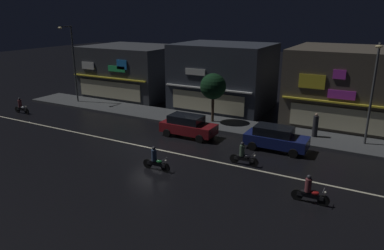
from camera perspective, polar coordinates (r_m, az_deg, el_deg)
The scene contains 17 objects.
ground_plane at distance 25.80m, azimuth -6.97°, elevation -3.59°, with size 140.00×140.00×0.00m, color black.
lane_divider_stripe at distance 25.80m, azimuth -6.97°, elevation -3.58°, with size 37.06×0.16×0.01m, color beige.
sidewalk_far at distance 31.85m, azimuth 0.86°, elevation 0.78°, with size 39.01×3.78×0.14m, color #424447.
storefront_left_block at distance 36.03m, azimuth 5.03°, elevation 7.74°, with size 9.12×7.47×6.34m.
storefront_center_block at distance 42.53m, azimuth -9.40°, elevation 8.56°, with size 10.24×8.61×5.61m.
storefront_right_block at distance 34.02m, azimuth 24.07°, elevation 5.75°, with size 10.03×9.12×6.38m.
streetlamp_west at distance 39.42m, azimuth -18.50°, elevation 10.02°, with size 0.44×1.64×7.83m.
streetlamp_mid at distance 27.60m, azimuth 26.88°, elevation 5.49°, with size 0.44×1.64×7.20m.
pedestrian_on_sidewalk at distance 28.77m, azimuth 19.05°, elevation -0.13°, with size 0.40×0.40×1.84m.
street_tree at distance 30.57m, azimuth 3.38°, elevation 6.12°, with size 2.21×2.21×4.21m.
parked_car_near_kerb at distance 25.64m, azimuth 13.16°, elevation -2.01°, with size 4.30×1.98×1.67m.
parked_car_trailing at distance 27.67m, azimuth -0.66°, elevation -0.09°, with size 4.30×1.98×1.67m.
motorcycle_lead at distance 22.81m, azimuth 8.17°, elevation -4.82°, with size 1.90×0.60×1.52m.
motorcycle_following at distance 19.21m, azimuth 18.21°, elevation -10.00°, with size 1.90×0.60×1.52m.
motorcycle_opposite_lane at distance 37.80m, azimuth -25.55°, elevation 2.61°, with size 1.90×0.60×1.52m.
motorcycle_trailing_far at distance 21.97m, azimuth -5.82°, elevation -5.62°, with size 1.90×0.60×1.52m.
traffic_cone at distance 29.24m, azimuth 0.25°, elevation -0.34°, with size 0.36×0.36×0.55m, color orange.
Camera 1 is at (14.19, -19.49, 9.21)m, focal length 33.51 mm.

